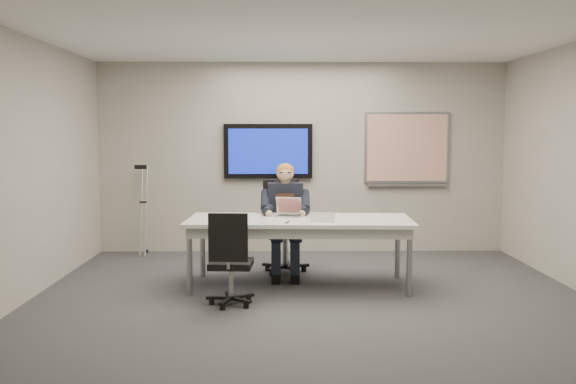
{
  "coord_description": "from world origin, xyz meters",
  "views": [
    {
      "loc": [
        -0.34,
        -6.49,
        1.78
      ],
      "look_at": [
        -0.24,
        0.85,
        1.09
      ],
      "focal_mm": 40.0,
      "sensor_mm": 36.0,
      "label": 1
    }
  ],
  "objects_px": {
    "office_chair_near": "(231,277)",
    "seated_person": "(285,231)",
    "conference_table": "(299,226)",
    "office_chair_far": "(284,244)",
    "laptop": "(289,211)"
  },
  "relations": [
    {
      "from": "office_chair_far",
      "to": "laptop",
      "type": "relative_size",
      "value": 3.23
    },
    {
      "from": "conference_table",
      "to": "office_chair_far",
      "type": "distance_m",
      "value": 0.85
    },
    {
      "from": "seated_person",
      "to": "office_chair_far",
      "type": "bearing_deg",
      "value": 88.68
    },
    {
      "from": "seated_person",
      "to": "laptop",
      "type": "distance_m",
      "value": 0.4
    },
    {
      "from": "office_chair_far",
      "to": "laptop",
      "type": "xyz_separation_m",
      "value": [
        0.05,
        -0.54,
        0.48
      ]
    },
    {
      "from": "office_chair_near",
      "to": "seated_person",
      "type": "bearing_deg",
      "value": -109.8
    },
    {
      "from": "office_chair_near",
      "to": "seated_person",
      "type": "distance_m",
      "value": 1.48
    },
    {
      "from": "conference_table",
      "to": "office_chair_near",
      "type": "height_order",
      "value": "office_chair_near"
    },
    {
      "from": "conference_table",
      "to": "office_chair_far",
      "type": "xyz_separation_m",
      "value": [
        -0.17,
        0.76,
        -0.33
      ]
    },
    {
      "from": "conference_table",
      "to": "office_chair_far",
      "type": "bearing_deg",
      "value": 104.84
    },
    {
      "from": "office_chair_far",
      "to": "laptop",
      "type": "height_order",
      "value": "office_chair_far"
    },
    {
      "from": "seated_person",
      "to": "office_chair_near",
      "type": "bearing_deg",
      "value": -116.74
    },
    {
      "from": "conference_table",
      "to": "laptop",
      "type": "height_order",
      "value": "laptop"
    },
    {
      "from": "conference_table",
      "to": "office_chair_near",
      "type": "bearing_deg",
      "value": -128.42
    },
    {
      "from": "conference_table",
      "to": "seated_person",
      "type": "bearing_deg",
      "value": 110.09
    }
  ]
}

